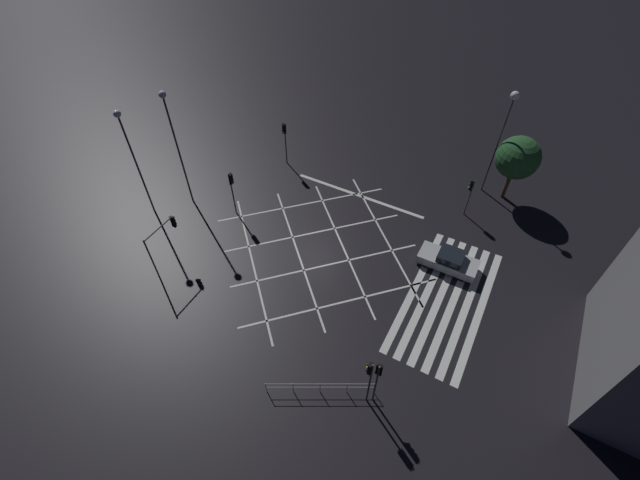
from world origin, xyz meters
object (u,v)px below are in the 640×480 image
(traffic_light_ne_main, at_px, (285,136))
(street_lamp_far, at_px, (129,145))
(traffic_light_se_cross, at_px, (470,190))
(waiting_car, at_px, (448,260))
(street_lamp_west, at_px, (507,118))
(street_lamp_east, at_px, (173,130))
(traffic_light_sw_main, at_px, (378,375))
(traffic_light_nw_main, at_px, (164,236))
(traffic_light_median_north, at_px, (232,186))
(street_tree_near, at_px, (518,158))
(traffic_light_sw_cross, at_px, (369,375))

(traffic_light_ne_main, xyz_separation_m, street_lamp_far, (-10.68, 6.25, 3.41))
(traffic_light_se_cross, xyz_separation_m, waiting_car, (-6.09, -0.54, -1.84))
(traffic_light_se_cross, xyz_separation_m, street_lamp_west, (3.78, -0.58, 4.50))
(traffic_light_ne_main, bearing_deg, street_lamp_east, -27.25)
(traffic_light_sw_main, bearing_deg, traffic_light_nw_main, 82.63)
(traffic_light_nw_main, distance_m, waiting_car, 20.10)
(traffic_light_se_cross, height_order, street_lamp_far, street_lamp_far)
(traffic_light_median_north, relative_size, traffic_light_se_cross, 1.16)
(street_lamp_west, xyz_separation_m, street_tree_near, (-0.06, -1.78, -3.00))
(traffic_light_sw_main, xyz_separation_m, traffic_light_ne_main, (16.49, 16.04, 0.15))
(street_tree_near, bearing_deg, street_lamp_east, 119.81)
(traffic_light_median_north, bearing_deg, traffic_light_sw_cross, -30.23)
(traffic_light_median_north, bearing_deg, traffic_light_se_cross, 28.46)
(traffic_light_sw_main, xyz_separation_m, traffic_light_median_north, (8.84, 16.06, 0.05))
(traffic_light_nw_main, bearing_deg, street_tree_near, -45.41)
(traffic_light_nw_main, bearing_deg, traffic_light_se_cross, -47.86)
(traffic_light_median_north, bearing_deg, traffic_light_nw_main, -97.09)
(traffic_light_sw_cross, xyz_separation_m, street_lamp_far, (6.11, 21.91, 3.36))
(street_lamp_far, height_order, street_tree_near, street_lamp_far)
(traffic_light_nw_main, bearing_deg, traffic_light_ne_main, -3.40)
(traffic_light_sw_cross, height_order, street_lamp_east, street_lamp_east)
(traffic_light_sw_main, relative_size, waiting_car, 0.94)
(traffic_light_median_north, distance_m, street_tree_near, 22.48)
(traffic_light_nw_main, xyz_separation_m, street_lamp_east, (6.10, 3.38, 3.91))
(traffic_light_ne_main, height_order, street_tree_near, street_tree_near)
(street_tree_near, bearing_deg, traffic_light_sw_cross, 172.25)
(traffic_light_nw_main, xyz_separation_m, street_lamp_far, (3.63, 5.40, 3.47))
(traffic_light_se_cross, bearing_deg, street_lamp_west, -98.72)
(waiting_car, bearing_deg, traffic_light_median_north, 9.21)
(traffic_light_ne_main, distance_m, traffic_light_se_cross, 16.30)
(traffic_light_sw_main, relative_size, street_lamp_far, 0.44)
(traffic_light_se_cross, distance_m, waiting_car, 6.39)
(traffic_light_sw_cross, relative_size, waiting_car, 1.01)
(traffic_light_nw_main, relative_size, waiting_car, 0.94)
(traffic_light_median_north, xyz_separation_m, street_lamp_west, (12.60, -16.85, 4.10))
(traffic_light_median_north, distance_m, street_lamp_west, 21.43)
(traffic_light_median_north, distance_m, traffic_light_se_cross, 18.51)
(traffic_light_sw_main, xyz_separation_m, street_lamp_west, (21.43, -0.79, 4.15))
(traffic_light_ne_main, relative_size, traffic_light_nw_main, 1.06)
(traffic_light_sw_cross, height_order, street_lamp_west, street_lamp_west)
(street_lamp_east, bearing_deg, street_lamp_west, -58.01)
(street_lamp_east, distance_m, waiting_car, 22.15)
(traffic_light_nw_main, height_order, traffic_light_sw_cross, traffic_light_sw_cross)
(traffic_light_ne_main, xyz_separation_m, traffic_light_se_cross, (1.17, -16.25, -0.50))
(traffic_light_median_north, distance_m, street_lamp_east, 5.80)
(traffic_light_ne_main, relative_size, street_tree_near, 0.73)
(street_lamp_far, bearing_deg, street_tree_near, -57.96)
(traffic_light_se_cross, bearing_deg, street_tree_near, -122.45)
(traffic_light_sw_main, distance_m, street_tree_near, 21.55)
(traffic_light_nw_main, bearing_deg, waiting_car, -61.99)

